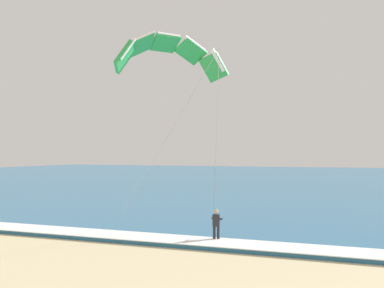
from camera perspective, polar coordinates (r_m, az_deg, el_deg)
name	(u,v)px	position (r m, az deg, el deg)	size (l,w,h in m)	color
sea	(361,180)	(79.83, 20.34, -4.17)	(200.00, 120.00, 0.20)	teal
surf_foam	(335,251)	(21.18, 17.44, -12.62)	(200.00, 2.17, 0.04)	white
surfboard	(216,243)	(23.01, 3.04, -12.23)	(0.61, 1.44, 0.09)	white
kitesurfer	(216,224)	(22.87, 3.05, -9.97)	(0.56, 0.56, 1.69)	#232328
kite_primary	(169,52)	(27.55, -2.92, 11.36)	(6.20, 6.19, 10.34)	green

